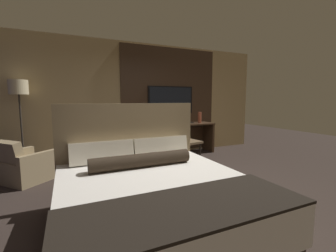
# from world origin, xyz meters

# --- Properties ---
(ground_plane) EXTENTS (16.00, 16.00, 0.00)m
(ground_plane) POSITION_xyz_m (0.00, 0.00, 0.00)
(ground_plane) COLOR #332823
(wall_back_tv_panel) EXTENTS (7.20, 0.09, 2.80)m
(wall_back_tv_panel) POSITION_xyz_m (0.15, 2.59, 1.40)
(wall_back_tv_panel) COLOR tan
(wall_back_tv_panel) RESTS_ON ground_plane
(bed) EXTENTS (1.96, 2.11, 1.36)m
(bed) POSITION_xyz_m (-0.72, -0.67, 0.35)
(bed) COLOR #33281E
(bed) RESTS_ON ground_plane
(desk) EXTENTS (2.12, 0.54, 0.80)m
(desk) POSITION_xyz_m (0.98, 2.31, 0.55)
(desk) COLOR #422D1E
(desk) RESTS_ON ground_plane
(tv) EXTENTS (1.26, 0.04, 0.71)m
(tv) POSITION_xyz_m (0.98, 2.52, 1.41)
(tv) COLOR black
(desk_chair) EXTENTS (0.61, 0.61, 0.89)m
(desk_chair) POSITION_xyz_m (0.96, 1.70, 0.53)
(desk_chair) COLOR brown
(desk_chair) RESTS_ON ground_plane
(armchair_by_window) EXTENTS (0.98, 0.98, 0.76)m
(armchair_by_window) POSITION_xyz_m (-2.24, 1.62, 0.26)
(armchair_by_window) COLOR #998460
(armchair_by_window) RESTS_ON ground_plane
(floor_lamp) EXTENTS (0.34, 0.34, 1.80)m
(floor_lamp) POSITION_xyz_m (-2.36, 2.33, 1.51)
(floor_lamp) COLOR #282623
(floor_lamp) RESTS_ON ground_plane
(vase_tall) EXTENTS (0.07, 0.07, 0.32)m
(vase_tall) POSITION_xyz_m (0.33, 2.29, 0.96)
(vase_tall) COLOR #333338
(vase_tall) RESTS_ON desk
(vase_short) EXTENTS (0.09, 0.09, 0.29)m
(vase_short) POSITION_xyz_m (1.71, 2.25, 0.94)
(vase_short) COLOR #B2563D
(vase_short) RESTS_ON desk
(book) EXTENTS (0.22, 0.16, 0.03)m
(book) POSITION_xyz_m (1.39, 2.28, 0.81)
(book) COLOR #332D28
(book) RESTS_ON desk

